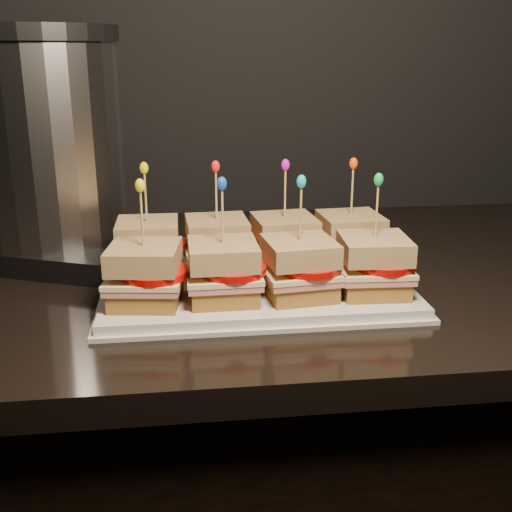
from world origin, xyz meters
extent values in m
cube|color=black|center=(0.03, 1.65, 0.42)|extent=(2.42, 0.69, 0.85)
cube|color=black|center=(0.03, 1.65, 0.87)|extent=(2.46, 0.73, 0.04)
cube|color=white|center=(-0.18, 1.54, 0.90)|extent=(0.41, 0.25, 0.02)
cube|color=white|center=(-0.18, 1.54, 0.89)|extent=(0.42, 0.27, 0.01)
cube|color=brown|center=(-0.33, 1.59, 0.92)|extent=(0.08, 0.08, 0.02)
cube|color=#C46E67|center=(-0.33, 1.59, 0.93)|extent=(0.09, 0.09, 0.01)
cube|color=#FFE6A9|center=(-0.33, 1.59, 0.94)|extent=(0.09, 0.09, 0.01)
cylinder|color=#BE0B06|center=(-0.31, 1.59, 0.95)|extent=(0.08, 0.08, 0.01)
cube|color=brown|center=(-0.33, 1.59, 0.97)|extent=(0.09, 0.09, 0.03)
cylinder|color=tan|center=(-0.33, 1.59, 1.01)|extent=(0.00, 0.00, 0.09)
ellipsoid|color=#E6D202|center=(-0.33, 1.59, 1.05)|extent=(0.01, 0.01, 0.02)
cube|color=brown|center=(-0.23, 1.59, 0.92)|extent=(0.09, 0.09, 0.02)
cube|color=#C46E67|center=(-0.23, 1.59, 0.93)|extent=(0.10, 0.09, 0.01)
cube|color=#FFE6A9|center=(-0.23, 1.59, 0.94)|extent=(0.10, 0.09, 0.01)
cylinder|color=#BE0B06|center=(-0.22, 1.59, 0.95)|extent=(0.08, 0.08, 0.01)
cube|color=brown|center=(-0.23, 1.59, 0.97)|extent=(0.09, 0.09, 0.03)
cylinder|color=tan|center=(-0.23, 1.59, 1.01)|extent=(0.00, 0.00, 0.09)
ellipsoid|color=red|center=(-0.23, 1.59, 1.05)|extent=(0.01, 0.01, 0.02)
cube|color=brown|center=(-0.13, 1.59, 0.92)|extent=(0.09, 0.09, 0.02)
cube|color=#C46E67|center=(-0.13, 1.59, 0.93)|extent=(0.10, 0.10, 0.01)
cube|color=#FFE6A9|center=(-0.13, 1.59, 0.94)|extent=(0.10, 0.10, 0.01)
cylinder|color=#BE0B06|center=(-0.12, 1.59, 0.95)|extent=(0.08, 0.08, 0.01)
cube|color=brown|center=(-0.13, 1.59, 0.97)|extent=(0.09, 0.09, 0.03)
cylinder|color=tan|center=(-0.13, 1.59, 1.01)|extent=(0.00, 0.00, 0.09)
ellipsoid|color=#C214C5|center=(-0.13, 1.59, 1.05)|extent=(0.01, 0.01, 0.02)
cube|color=brown|center=(-0.03, 1.59, 0.92)|extent=(0.09, 0.09, 0.02)
cube|color=#C46E67|center=(-0.03, 1.59, 0.93)|extent=(0.10, 0.09, 0.01)
cube|color=#FFE6A9|center=(-0.03, 1.59, 0.94)|extent=(0.10, 0.10, 0.01)
cylinder|color=#BE0B06|center=(-0.02, 1.59, 0.95)|extent=(0.08, 0.08, 0.01)
cube|color=brown|center=(-0.03, 1.59, 0.97)|extent=(0.09, 0.09, 0.03)
cylinder|color=tan|center=(-0.03, 1.59, 1.01)|extent=(0.00, 0.00, 0.09)
ellipsoid|color=#ED4E07|center=(-0.03, 1.59, 1.05)|extent=(0.01, 0.01, 0.02)
cube|color=brown|center=(-0.33, 1.48, 0.92)|extent=(0.09, 0.09, 0.02)
cube|color=#C46E67|center=(-0.33, 1.48, 0.93)|extent=(0.10, 0.10, 0.01)
cube|color=#FFE6A9|center=(-0.33, 1.48, 0.94)|extent=(0.10, 0.10, 0.01)
cylinder|color=#BE0B06|center=(-0.31, 1.47, 0.95)|extent=(0.08, 0.08, 0.01)
cube|color=brown|center=(-0.33, 1.48, 0.97)|extent=(0.10, 0.10, 0.03)
cylinder|color=tan|center=(-0.33, 1.48, 1.01)|extent=(0.00, 0.00, 0.09)
ellipsoid|color=yellow|center=(-0.33, 1.48, 1.05)|extent=(0.01, 0.01, 0.02)
cube|color=brown|center=(-0.23, 1.48, 0.92)|extent=(0.08, 0.08, 0.02)
cube|color=#C46E67|center=(-0.23, 1.48, 0.93)|extent=(0.09, 0.09, 0.01)
cube|color=#FFE6A9|center=(-0.23, 1.48, 0.94)|extent=(0.09, 0.09, 0.01)
cylinder|color=#BE0B06|center=(-0.22, 1.47, 0.95)|extent=(0.08, 0.08, 0.01)
cube|color=brown|center=(-0.23, 1.48, 0.97)|extent=(0.09, 0.09, 0.03)
cylinder|color=tan|center=(-0.23, 1.48, 1.01)|extent=(0.00, 0.00, 0.09)
ellipsoid|color=blue|center=(-0.23, 1.48, 1.05)|extent=(0.01, 0.01, 0.02)
cube|color=brown|center=(-0.13, 1.48, 0.92)|extent=(0.09, 0.09, 0.02)
cube|color=#C46E67|center=(-0.13, 1.48, 0.93)|extent=(0.10, 0.10, 0.01)
cube|color=#FFE6A9|center=(-0.13, 1.48, 0.94)|extent=(0.10, 0.10, 0.01)
cylinder|color=#BE0B06|center=(-0.12, 1.47, 0.95)|extent=(0.08, 0.08, 0.01)
cube|color=brown|center=(-0.13, 1.48, 0.97)|extent=(0.09, 0.09, 0.03)
cylinder|color=tan|center=(-0.13, 1.48, 1.01)|extent=(0.00, 0.00, 0.09)
ellipsoid|color=#14B7B3|center=(-0.13, 1.48, 1.05)|extent=(0.01, 0.01, 0.02)
cube|color=brown|center=(-0.03, 1.48, 0.92)|extent=(0.09, 0.09, 0.02)
cube|color=#C46E67|center=(-0.03, 1.48, 0.93)|extent=(0.10, 0.09, 0.01)
cube|color=#FFE6A9|center=(-0.03, 1.48, 0.94)|extent=(0.10, 0.10, 0.01)
cylinder|color=#BE0B06|center=(-0.02, 1.47, 0.95)|extent=(0.08, 0.08, 0.01)
cube|color=brown|center=(-0.03, 1.48, 0.97)|extent=(0.09, 0.09, 0.03)
cylinder|color=tan|center=(-0.03, 1.48, 1.01)|extent=(0.00, 0.00, 0.09)
ellipsoid|color=green|center=(-0.03, 1.48, 1.05)|extent=(0.01, 0.01, 0.02)
cube|color=#262628|center=(-0.48, 1.74, 0.90)|extent=(0.34, 0.32, 0.03)
cylinder|color=silver|center=(-0.48, 1.74, 1.07)|extent=(0.23, 0.23, 0.30)
cylinder|color=#262628|center=(-0.48, 1.74, 1.23)|extent=(0.24, 0.24, 0.02)
camera|label=1|loc=(-0.28, 0.72, 1.21)|focal=45.00mm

